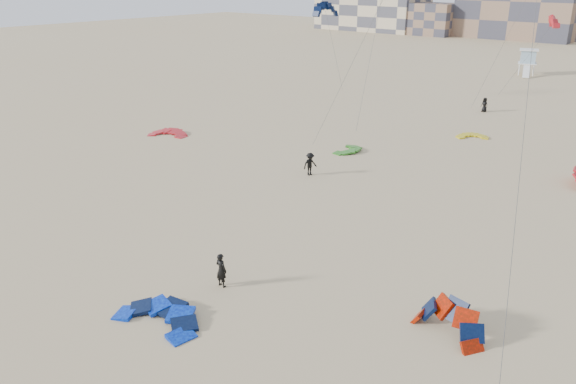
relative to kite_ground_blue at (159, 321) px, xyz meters
The scene contains 15 objects.
ground 1.56m from the kite_ground_blue, 94.28° to the left, with size 320.00×320.00×0.00m, color tan.
kite_ground_blue is the anchor object (origin of this frame).
kite_ground_orange 13.37m from the kite_ground_blue, 35.70° to the left, with size 3.54×2.56×2.44m, color red, non-canonical shape.
kite_ground_red 33.15m from the kite_ground_blue, 140.22° to the left, with size 3.70×3.89×0.75m, color red, non-canonical shape.
kite_ground_green 29.53m from the kite_ground_blue, 106.54° to the left, with size 3.04×3.21×0.58m, color #398E27, non-canonical shape.
kite_ground_yellow 40.04m from the kite_ground_blue, 92.04° to the left, with size 2.78×2.92×0.44m, color yellow, non-canonical shape.
kitesurfer_main 4.22m from the kite_ground_blue, 90.24° to the left, with size 0.69×0.45×1.88m, color black.
kitesurfer_c 21.99m from the kite_ground_blue, 108.74° to the left, with size 1.21×0.70×1.88m, color black.
kitesurfer_e 51.85m from the kite_ground_blue, 95.37° to the left, with size 0.83×0.54×1.69m, color black.
kite_fly_navy 51.22m from the kite_ground_blue, 117.44° to the left, with size 4.24×5.75×11.36m.
kite_fly_red 67.36m from the kite_ground_blue, 92.36° to the left, with size 4.79×11.08×9.70m.
lifeguard_tower_far 82.00m from the kite_ground_blue, 96.85° to the left, with size 3.57×5.89×4.01m.
condo_west_a 149.24m from the kite_ground_blue, 118.06° to the left, with size 30.00×15.00×14.00m, color #C9B693.
condo_west_b 139.15m from the kite_ground_blue, 102.53° to the left, with size 28.00×14.00×18.00m, color #83644F.
condo_fill_left 138.97m from the kite_ground_blue, 111.15° to the left, with size 12.00×10.00×8.00m, color #83644F.
Camera 1 is at (19.12, -14.92, 15.30)m, focal length 35.00 mm.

